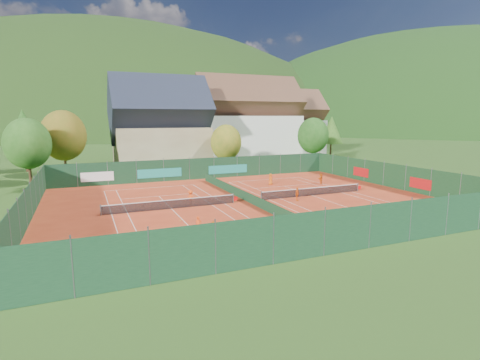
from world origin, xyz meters
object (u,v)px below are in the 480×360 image
Objects in this scene: player_left_mid at (214,230)px; hotel_block_a at (247,124)px; ball_hopper at (439,214)px; player_right_far_a at (271,179)px; hotel_block_b at (287,126)px; player_right_far_b at (321,179)px; player_right_near at (297,194)px; chalet at (160,130)px; player_left_far at (191,198)px; player_left_near at (199,225)px.

hotel_block_a is at bearing 76.45° from player_left_mid.
ball_hopper is 0.54× the size of player_right_far_a.
hotel_block_b is (14.00, 8.00, -0.76)m from hotel_block_a.
player_right_far_a is at bearing -48.47° from player_right_far_b.
player_left_mid is 0.92× the size of player_right_far_b.
hotel_block_a is 39.76m from player_right_near.
player_left_mid is at bearing 171.18° from ball_hopper.
player_right_near is at bearing -118.71° from hotel_block_b.
hotel_block_a is 16.53× the size of player_left_mid.
hotel_block_b reaches higher than ball_hopper.
hotel_block_b is (33.00, 14.00, -0.01)m from chalet.
player_right_near is at bearing 122.00° from ball_hopper.
player_right_far_b is (8.30, 7.60, -0.03)m from player_right_near.
hotel_block_a is (19.00, 6.00, 0.76)m from chalet.
hotel_block_b is 13.23× the size of player_left_mid.
hotel_block_a is at bearing 17.53° from chalet.
chalet is 10.98× the size of player_right_near.
player_left_far is (-35.89, -43.25, -5.84)m from hotel_block_b.
chalet is 0.94× the size of hotel_block_b.
ball_hopper is 0.52× the size of player_left_far.
ball_hopper is at bearing -107.42° from hotel_block_b.
player_right_near is (-10.99, -37.63, -6.64)m from hotel_block_a.
player_right_far_a is at bearing -143.12° from player_left_far.
chalet is 11.38× the size of player_right_far_b.
player_left_near is at bearing -118.17° from hotel_block_a.
chalet is at bearing 97.23° from player_left_mid.
hotel_block_a is 13.93× the size of player_left_far.
player_left_near is (-37.85, -52.54, -5.93)m from hotel_block_b.
player_left_near is at bearing 2.94° from player_right_far_b.
player_left_far reaches higher than ball_hopper.
player_left_near is at bearing 167.42° from ball_hopper.
player_left_near is at bearing -125.77° from hotel_block_b.
player_right_far_a is 1.04× the size of player_right_far_b.
player_left_near is 0.97× the size of player_right_far_b.
player_left_mid is 25.97m from player_right_far_b.
ball_hopper is (-17.89, -57.00, -6.06)m from hotel_block_b.
player_right_far_a is at bearing 65.19° from player_left_mid.
player_left_near is (-4.85, -38.54, -5.94)m from chalet.
hotel_block_a reaches higher than player_left_far.
hotel_block_b is at bearing -122.25° from player_left_far.
player_left_near is 22.09m from player_right_far_a.
chalet reaches higher than player_right_near.
chalet is at bearing -162.47° from hotel_block_a.
player_right_near reaches higher than player_right_far_b.
chalet is at bearing 74.64° from player_left_near.
player_right_far_b is at bearing 142.84° from player_right_far_a.
chalet is 29.97m from player_left_far.
chalet is 20.25× the size of ball_hopper.
ball_hopper is 0.56× the size of player_right_far_b.
player_right_near is (8.01, -31.63, -5.89)m from chalet.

